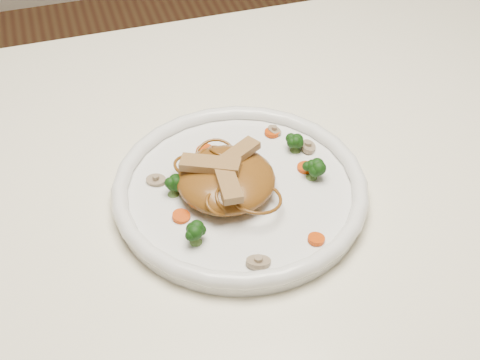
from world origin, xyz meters
name	(u,v)px	position (x,y,z in m)	size (l,w,h in m)	color
table	(244,228)	(0.00, 0.00, 0.65)	(1.20, 0.80, 0.75)	white
plate	(240,193)	(-0.02, -0.04, 0.76)	(0.30, 0.30, 0.02)	white
noodle_mound	(226,179)	(-0.03, -0.03, 0.78)	(0.12, 0.12, 0.04)	brown
chicken_a	(236,155)	(-0.02, -0.02, 0.80)	(0.06, 0.02, 0.01)	tan
chicken_b	(210,164)	(-0.05, -0.03, 0.81)	(0.07, 0.02, 0.01)	tan
chicken_c	(227,181)	(-0.04, -0.06, 0.81)	(0.07, 0.02, 0.01)	tan
broccoli_0	(296,143)	(0.07, 0.01, 0.78)	(0.02, 0.02, 0.03)	#143A0C
broccoli_1	(173,185)	(-0.10, -0.02, 0.78)	(0.03, 0.03, 0.03)	#143A0C
broccoli_2	(195,233)	(-0.09, -0.11, 0.78)	(0.03, 0.03, 0.03)	#143A0C
broccoli_3	(312,170)	(0.07, -0.05, 0.78)	(0.02, 0.02, 0.03)	#143A0C
carrot_0	(272,133)	(0.05, 0.05, 0.77)	(0.02, 0.02, 0.01)	#E65108
carrot_1	(181,216)	(-0.10, -0.06, 0.77)	(0.02, 0.02, 0.01)	#E65108
carrot_2	(306,167)	(0.07, -0.03, 0.77)	(0.02, 0.02, 0.01)	#E65108
carrot_3	(205,151)	(-0.04, 0.04, 0.77)	(0.02, 0.02, 0.01)	#E65108
carrot_4	(316,239)	(0.04, -0.14, 0.77)	(0.02, 0.02, 0.01)	#E65108
mushroom_0	(258,262)	(-0.03, -0.15, 0.77)	(0.03, 0.03, 0.01)	gray
mushroom_1	(308,147)	(0.09, 0.01, 0.77)	(0.03, 0.03, 0.01)	gray
mushroom_2	(156,180)	(-0.11, 0.00, 0.77)	(0.02, 0.02, 0.01)	gray
mushroom_3	(274,131)	(0.06, 0.05, 0.77)	(0.02, 0.02, 0.01)	gray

